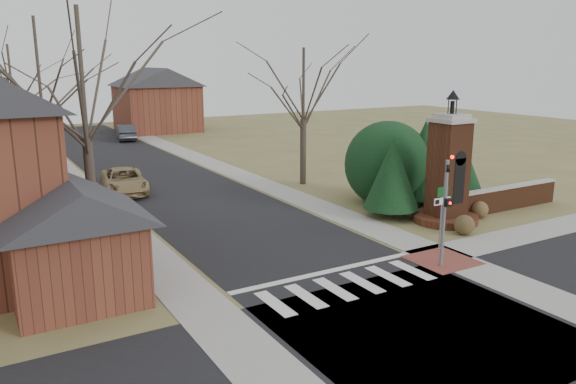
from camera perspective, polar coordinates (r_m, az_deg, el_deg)
ground at (r=19.80m, az=7.56°, el=-10.21°), size 120.00×120.00×0.00m
main_street at (r=38.77m, az=-12.72°, el=1.28°), size 8.00×70.00×0.01m
cross_street at (r=17.77m, az=13.64°, el=-13.35°), size 120.00×8.00×0.01m
crosswalk_zone at (r=20.38m, az=6.17°, el=-9.44°), size 8.00×2.20×0.02m
stop_bar at (r=21.51m, az=3.78°, el=-8.14°), size 8.00×0.35×0.02m
sidewalk_right_main at (r=40.59m, az=-5.72°, el=2.08°), size 2.00×60.00×0.02m
sidewalk_left at (r=37.58m, az=-20.28°, el=0.40°), size 2.00×60.00×0.02m
curb_apron at (r=23.51m, az=15.41°, el=-6.70°), size 2.40×2.40×0.02m
traffic_signal_pole at (r=22.15m, az=15.69°, el=-0.99°), size 0.28×0.41×4.50m
sign_post at (r=24.15m, az=15.35°, el=-1.36°), size 0.90×0.07×2.75m
brick_gate_monument at (r=28.53m, az=15.90°, el=1.27°), size 3.20×3.20×6.47m
brick_garden_wall at (r=32.20m, az=21.31°, el=-0.55°), size 7.50×0.50×1.30m
garage_left at (r=19.75m, az=-20.97°, el=-4.15°), size 4.80×4.80×4.29m
house_distant_right at (r=65.29m, az=-13.23°, el=9.26°), size 8.80×8.80×7.30m
evergreen_near at (r=28.71m, az=10.54°, el=1.90°), size 2.80×2.80×4.10m
evergreen_mid at (r=31.72m, az=13.69°, el=3.37°), size 3.40×3.40×4.70m
evergreen_far at (r=32.58m, az=17.38°, el=2.14°), size 2.40×2.40×3.30m
evergreen_mass at (r=31.71m, az=10.09°, el=3.17°), size 4.80×4.80×4.80m
bare_tree_0 at (r=23.64m, az=-20.30°, el=12.10°), size 8.05×8.05×11.15m
bare_tree_1 at (r=36.50m, az=-24.14°, el=12.44°), size 8.40×8.40×11.64m
bare_tree_2 at (r=49.40m, az=-26.41°, el=10.98°), size 7.35×7.35×10.19m
bare_tree_3 at (r=35.62m, az=1.59°, el=11.41°), size 7.00×7.00×9.70m
pickup_truck at (r=35.28m, az=-16.31°, el=1.10°), size 3.13×5.56×1.47m
distant_car at (r=58.70m, az=-16.11°, el=5.86°), size 2.46×4.98×1.57m
dry_shrub_left at (r=27.03m, az=17.47°, el=-3.21°), size 0.94×0.94×0.94m
dry_shrub_right at (r=30.12m, az=18.88°, el=-1.70°), size 0.87×0.87×0.87m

